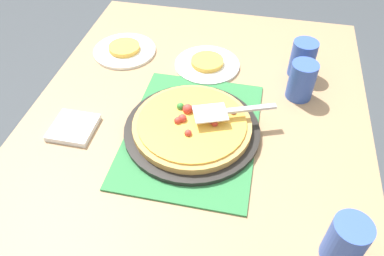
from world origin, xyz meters
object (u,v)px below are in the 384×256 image
Objects in this scene: pizza_pan at (192,130)px; pizza at (192,125)px; cup_far at (303,59)px; cup_corner at (302,81)px; napkin_stack at (74,128)px; plate_far_right at (125,51)px; served_slice_left at (207,62)px; served_slice_right at (124,48)px; cup_near at (346,241)px; plate_near_left at (207,65)px; pizza_server at (227,111)px.

pizza reaches higher than pizza_pan.
cup_far is 0.12m from cup_corner.
cup_far is 1.00× the size of napkin_stack.
served_slice_left is (-0.02, -0.30, 0.01)m from plate_far_right.
served_slice_left is at bearing -40.01° from napkin_stack.
served_slice_right is 0.40m from napkin_stack.
cup_far reaches higher than napkin_stack.
cup_near is at bearing -108.19° from napkin_stack.
napkin_stack is at bearing 99.69° from pizza.
plate_near_left is at bearing -94.30° from served_slice_right.
served_slice_left is at bearing 72.75° from cup_corner.
cup_near is at bearing -132.21° from plate_far_right.
pizza reaches higher than napkin_stack.
served_slice_left is 0.92× the size of cup_near.
plate_far_right is at bearing 89.96° from cup_far.
cup_far reaches higher than pizza.
plate_far_right is at bearing 85.70° from served_slice_left.
pizza is at bearing -137.20° from plate_far_right.
served_slice_right is (0.34, 0.32, 0.01)m from pizza_pan.
served_slice_right is 0.62m from cup_corner.
pizza_server is (-0.29, -0.11, 0.07)m from plate_near_left.
cup_corner is at bearing -100.94° from served_slice_right.
served_slice_right is (0.00, 0.00, 0.01)m from plate_far_right.
pizza_pan is at bearing 127.94° from cup_corner.
plate_far_right is 2.00× the size of served_slice_right.
cup_near reaches higher than served_slice_right.
cup_corner is 0.69m from napkin_stack.
plate_far_right is at bearing 79.06° from cup_corner.
cup_near is 0.44m from pizza_server.
served_slice_right reaches higher than pizza_pan.
pizza_pan is 0.45m from cup_far.
cup_corner is at bearing -100.94° from plate_far_right.
plate_near_left is at bearing -40.01° from napkin_stack.
cup_near reaches higher than pizza.
served_slice_right reaches higher than napkin_stack.
cup_corner is (-0.09, -0.31, 0.06)m from plate_near_left.
plate_near_left is (0.32, 0.02, -0.01)m from pizza_pan.
pizza_pan is 1.73× the size of plate_far_right.
cup_far reaches higher than served_slice_right.
napkin_stack is at bearing 102.14° from pizza_server.
pizza is 0.45m from cup_far.
cup_near is (-0.29, -0.38, 0.05)m from pizza_pan.
cup_corner is (-0.12, -0.61, 0.06)m from plate_far_right.
served_slice_right is at bearing 47.79° from cup_near.
pizza_server reaches higher than pizza.
cup_near is 1.00× the size of napkin_stack.
cup_far is (0.02, -0.31, 0.04)m from served_slice_left.
cup_far is (0.34, -0.29, 0.03)m from pizza.
pizza_server is at bearing -77.86° from napkin_stack.
pizza is 1.43× the size of pizza_server.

